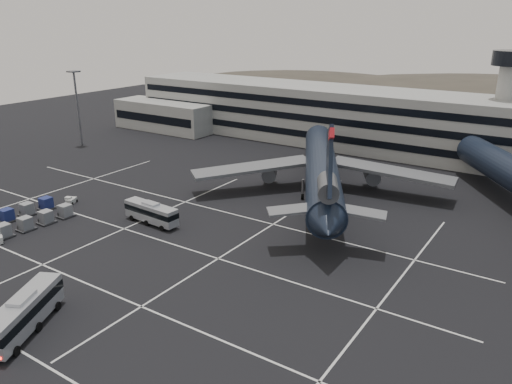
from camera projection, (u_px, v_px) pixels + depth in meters
ground at (132, 248)px, 69.51m from camera, size 260.00×260.00×0.00m
lane_markings at (141, 248)px, 69.58m from camera, size 90.00×55.62×0.01m
terminal at (334, 117)px, 124.78m from camera, size 125.00×26.00×24.00m
hills at (486, 130)px, 198.03m from camera, size 352.00×180.00×44.00m
lightpole_left at (77, 98)px, 121.75m from camera, size 2.40×2.40×18.28m
trijet_main at (322, 169)px, 87.51m from camera, size 42.48×53.22×18.08m
bus_near at (24, 312)px, 50.51m from camera, size 7.35×11.29×3.99m
bus_far at (151, 212)px, 77.17m from camera, size 9.96×2.94×3.48m
tug_a at (71, 200)px, 85.88m from camera, size 1.89×2.30×1.29m
uld_cluster at (26, 216)px, 77.84m from camera, size 8.57×13.00×2.06m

